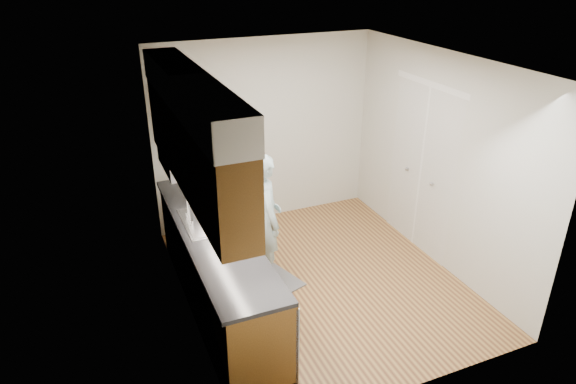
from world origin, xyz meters
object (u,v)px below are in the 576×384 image
object	(u,v)px
soap_bottle_b	(195,193)
soap_bottle_a	(200,185)
dish_rack	(237,236)
person	(265,210)
steel_can	(211,191)
soda_can	(200,196)

from	to	relation	value
soap_bottle_b	soap_bottle_a	bearing A→B (deg)	48.42
dish_rack	soap_bottle_b	bearing A→B (deg)	105.57
person	dish_rack	world-z (taller)	person
dish_rack	steel_can	bearing A→B (deg)	94.17
soap_bottle_b	steel_can	size ratio (longest dim) A/B	1.87
steel_can	soda_can	bearing A→B (deg)	-140.57
soap_bottle_a	dish_rack	size ratio (longest dim) A/B	0.67
steel_can	dish_rack	bearing A→B (deg)	-91.54
person	steel_can	distance (m)	0.69
soap_bottle_a	soap_bottle_b	xyz separation A→B (m)	(-0.08, -0.10, -0.03)
person	soap_bottle_a	bearing A→B (deg)	51.61
soap_bottle_a	soda_can	bearing A→B (deg)	-105.72
soap_bottle_a	dish_rack	xyz separation A→B (m)	(0.09, -1.08, -0.10)
soap_bottle_a	soda_can	size ratio (longest dim) A/B	2.02
steel_can	soap_bottle_a	bearing A→B (deg)	171.07
steel_can	soap_bottle_b	bearing A→B (deg)	-158.59
soap_bottle_b	soda_can	world-z (taller)	soap_bottle_b
soda_can	steel_can	distance (m)	0.20
steel_can	dish_rack	world-z (taller)	steel_can
soap_bottle_a	person	bearing A→B (deg)	-40.77
person	soap_bottle_b	size ratio (longest dim) A/B	8.58
person	steel_can	bearing A→B (deg)	46.47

